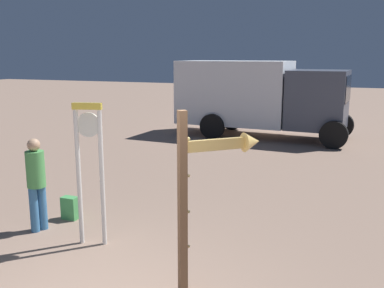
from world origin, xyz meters
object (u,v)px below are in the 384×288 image
(standing_clock, at_px, (90,160))
(person_near_clock, at_px, (36,180))
(arrow_sign, at_px, (210,175))
(box_truck_near, at_px, (258,95))
(backpack, at_px, (70,208))

(standing_clock, bearing_deg, person_near_clock, 174.56)
(person_near_clock, bearing_deg, standing_clock, -5.44)
(standing_clock, height_order, arrow_sign, arrow_sign)
(person_near_clock, distance_m, box_truck_near, 10.18)
(standing_clock, relative_size, person_near_clock, 1.40)
(arrow_sign, xyz_separation_m, person_near_clock, (-3.31, 0.63, -0.59))
(person_near_clock, distance_m, backpack, 0.95)
(person_near_clock, height_order, backpack, person_near_clock)
(arrow_sign, distance_m, backpack, 3.62)
(backpack, height_order, box_truck_near, box_truck_near)
(standing_clock, height_order, box_truck_near, box_truck_near)
(backpack, bearing_deg, person_near_clock, -104.59)
(arrow_sign, relative_size, person_near_clock, 1.44)
(arrow_sign, relative_size, backpack, 5.53)
(standing_clock, height_order, backpack, standing_clock)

